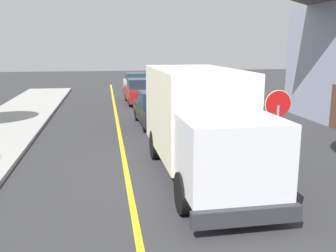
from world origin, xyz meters
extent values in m
cube|color=gold|center=(0.00, 10.00, 0.00)|extent=(0.16, 56.00, 0.01)
cube|color=#F2EDCC|center=(2.18, 10.41, 1.90)|extent=(2.48, 5.04, 2.60)
cube|color=silver|center=(2.23, 6.91, 1.45)|extent=(2.31, 2.04, 1.70)
cube|color=#1E2D3D|center=(2.24, 6.01, 1.82)|extent=(2.04, 0.11, 0.75)
cube|color=#2D2D33|center=(2.25, 5.83, 0.42)|extent=(2.40, 0.24, 0.36)
cylinder|color=black|center=(3.28, 7.12, 0.50)|extent=(0.32, 1.00, 1.00)
cylinder|color=black|center=(1.18, 7.09, 0.50)|extent=(0.32, 1.00, 1.00)
cylinder|color=black|center=(3.21, 11.67, 0.50)|extent=(0.32, 1.00, 1.00)
cylinder|color=black|center=(1.11, 11.64, 0.50)|extent=(0.32, 1.00, 1.00)
cube|color=black|center=(1.92, 17.28, 0.65)|extent=(2.01, 4.48, 0.76)
cube|color=#1E2D3D|center=(1.91, 17.43, 1.35)|extent=(1.67, 1.88, 0.64)
cylinder|color=black|center=(2.78, 15.92, 0.32)|extent=(0.25, 0.65, 0.64)
cylinder|color=black|center=(1.20, 15.84, 0.32)|extent=(0.25, 0.65, 0.64)
cylinder|color=black|center=(2.64, 18.73, 0.32)|extent=(0.25, 0.65, 0.64)
cylinder|color=black|center=(1.06, 18.65, 0.32)|extent=(0.25, 0.65, 0.64)
cube|color=maroon|center=(1.78, 24.76, 0.65)|extent=(1.93, 4.45, 0.76)
cube|color=#1E2D3D|center=(1.77, 24.91, 1.35)|extent=(1.64, 1.85, 0.64)
cylinder|color=black|center=(2.61, 23.38, 0.32)|extent=(0.24, 0.65, 0.64)
cylinder|color=black|center=(1.03, 23.33, 0.32)|extent=(0.24, 0.65, 0.64)
cylinder|color=black|center=(2.53, 26.19, 0.32)|extent=(0.24, 0.65, 0.64)
cylinder|color=black|center=(0.95, 26.14, 0.32)|extent=(0.24, 0.65, 0.64)
cube|color=silver|center=(1.96, 30.53, 0.65)|extent=(1.86, 4.43, 0.76)
cube|color=#1E2D3D|center=(1.96, 30.68, 1.35)|extent=(1.61, 1.82, 0.64)
cylinder|color=black|center=(2.77, 29.13, 0.32)|extent=(0.23, 0.64, 0.64)
cylinder|color=black|center=(1.19, 29.11, 0.32)|extent=(0.23, 0.64, 0.64)
cylinder|color=black|center=(2.73, 31.95, 0.32)|extent=(0.23, 0.64, 0.64)
cylinder|color=black|center=(1.15, 31.92, 0.32)|extent=(0.23, 0.64, 0.64)
cylinder|color=gray|center=(4.36, 9.03, 1.10)|extent=(0.08, 0.08, 2.20)
cylinder|color=red|center=(4.36, 9.06, 2.25)|extent=(0.76, 0.03, 0.76)
cylinder|color=white|center=(4.36, 9.08, 2.25)|extent=(0.80, 0.02, 0.80)
camera|label=1|loc=(-0.57, -1.09, 3.89)|focal=40.40mm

